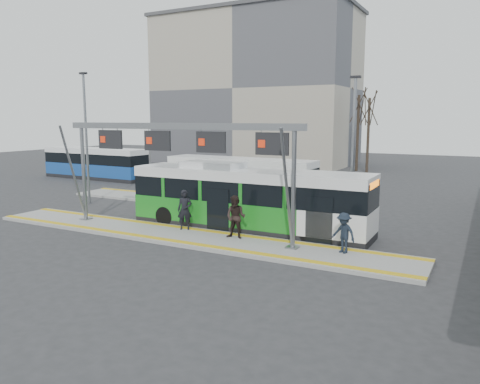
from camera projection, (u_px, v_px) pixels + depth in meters
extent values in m
plane|color=#2D2D30|center=(181.00, 237.00, 22.05)|extent=(120.00, 120.00, 0.00)
cube|color=gray|center=(181.00, 236.00, 22.04)|extent=(22.00, 3.00, 0.15)
cube|color=gray|center=(202.00, 202.00, 30.87)|extent=(20.00, 3.00, 0.15)
cube|color=gold|center=(195.00, 229.00, 23.03)|extent=(22.00, 0.35, 0.02)
cube|color=gold|center=(166.00, 240.00, 21.03)|extent=(22.00, 0.35, 0.02)
cube|color=gold|center=(211.00, 198.00, 31.86)|extent=(20.00, 0.35, 0.02)
cylinder|color=slate|center=(84.00, 173.00, 24.94)|extent=(0.20, 0.20, 5.05)
cube|color=slate|center=(86.00, 219.00, 25.33)|extent=(0.50, 0.50, 0.06)
cylinder|color=slate|center=(73.00, 174.00, 24.33)|extent=(0.12, 1.46, 4.90)
cylinder|color=slate|center=(294.00, 189.00, 19.33)|extent=(0.20, 0.20, 5.05)
cube|color=slate|center=(292.00, 247.00, 19.71)|extent=(0.50, 0.50, 0.06)
cylinder|color=slate|center=(287.00, 191.00, 18.72)|extent=(0.12, 1.46, 4.90)
cube|color=slate|center=(174.00, 126.00, 21.74)|extent=(13.00, 0.25, 0.30)
cube|color=black|center=(110.00, 139.00, 23.72)|extent=(1.50, 0.12, 0.95)
cube|color=red|center=(103.00, 139.00, 23.87)|extent=(0.32, 0.02, 0.32)
cube|color=black|center=(157.00, 141.00, 22.32)|extent=(1.50, 0.12, 0.95)
cube|color=red|center=(149.00, 141.00, 22.47)|extent=(0.32, 0.02, 0.32)
cube|color=black|center=(211.00, 142.00, 20.92)|extent=(1.50, 0.12, 0.95)
cube|color=red|center=(202.00, 142.00, 21.07)|extent=(0.32, 0.02, 0.32)
cube|color=black|center=(272.00, 144.00, 19.51)|extent=(1.50, 0.12, 0.95)
cube|color=red|center=(262.00, 144.00, 19.66)|extent=(0.32, 0.02, 0.32)
cube|color=#9F9685|center=(256.00, 91.00, 58.53)|extent=(24.00, 12.00, 18.00)
cube|color=#3F3F42|center=(256.00, 14.00, 57.11)|extent=(24.50, 12.50, 0.40)
cube|color=black|center=(248.00, 226.00, 23.51)|extent=(12.28, 2.75, 0.36)
cube|color=#1A791E|center=(248.00, 212.00, 23.39)|extent=(12.28, 2.75, 1.17)
cube|color=black|center=(248.00, 190.00, 23.22)|extent=(12.28, 2.67, 1.02)
cube|color=white|center=(249.00, 175.00, 23.10)|extent=(12.28, 2.75, 0.51)
cube|color=orange|center=(374.00, 185.00, 20.31)|extent=(0.07, 1.82, 0.29)
cube|color=white|center=(213.00, 165.00, 23.97)|extent=(3.08, 1.86, 0.31)
cylinder|color=black|center=(165.00, 216.00, 24.41)|extent=(1.02, 0.32, 1.02)
cylinder|color=black|center=(190.00, 209.00, 26.43)|extent=(1.02, 0.32, 1.02)
cylinder|color=black|center=(311.00, 233.00, 20.76)|extent=(1.02, 0.32, 1.02)
cylinder|color=black|center=(326.00, 223.00, 22.78)|extent=(1.02, 0.32, 1.02)
cube|color=black|center=(240.00, 195.00, 33.46)|extent=(11.20, 2.76, 0.32)
cube|color=#1A791E|center=(240.00, 185.00, 33.36)|extent=(11.20, 2.76, 1.07)
cube|color=black|center=(240.00, 171.00, 33.20)|extent=(11.20, 2.69, 0.93)
cube|color=white|center=(240.00, 161.00, 33.09)|extent=(11.20, 2.76, 0.46)
cylinder|color=black|center=(187.00, 188.00, 34.48)|extent=(0.94, 0.31, 0.93)
cylinder|color=black|center=(203.00, 185.00, 36.24)|extent=(0.94, 0.31, 0.93)
cylinder|color=black|center=(275.00, 196.00, 30.87)|extent=(0.94, 0.31, 0.93)
cylinder|color=black|center=(288.00, 192.00, 32.63)|extent=(0.94, 0.31, 0.93)
cube|color=black|center=(96.00, 177.00, 43.73)|extent=(10.97, 2.67, 0.33)
cube|color=#184591|center=(96.00, 169.00, 43.62)|extent=(10.97, 2.67, 1.09)
cube|color=black|center=(95.00, 158.00, 43.47)|extent=(10.97, 2.60, 0.95)
cube|color=white|center=(95.00, 151.00, 43.36)|extent=(10.97, 2.67, 0.47)
cylinder|color=black|center=(59.00, 172.00, 44.64)|extent=(0.96, 0.31, 0.95)
cylinder|color=black|center=(76.00, 170.00, 46.46)|extent=(0.96, 0.31, 0.95)
cylinder|color=black|center=(113.00, 177.00, 41.18)|extent=(0.96, 0.31, 0.95)
cylinder|color=black|center=(130.00, 174.00, 43.00)|extent=(0.96, 0.31, 0.95)
imported|color=black|center=(185.00, 210.00, 22.88)|extent=(0.85, 0.75, 1.96)
imported|color=black|center=(236.00, 217.00, 21.16)|extent=(1.02, 0.83, 1.96)
imported|color=black|center=(344.00, 233.00, 18.87)|extent=(1.22, 0.96, 1.66)
cylinder|color=#382B21|center=(358.00, 133.00, 49.43)|extent=(0.28, 0.28, 8.00)
cylinder|color=#382B21|center=(368.00, 136.00, 48.19)|extent=(0.28, 0.28, 7.65)
cylinder|color=#382B21|center=(167.00, 135.00, 60.37)|extent=(0.28, 0.28, 6.80)
cylinder|color=slate|center=(86.00, 140.00, 30.13)|extent=(0.16, 0.16, 8.38)
cube|color=black|center=(83.00, 73.00, 29.48)|extent=(0.50, 0.25, 0.12)
cylinder|color=slate|center=(353.00, 154.00, 23.69)|extent=(0.16, 0.16, 7.58)
cube|color=black|center=(356.00, 77.00, 23.10)|extent=(0.50, 0.25, 0.12)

